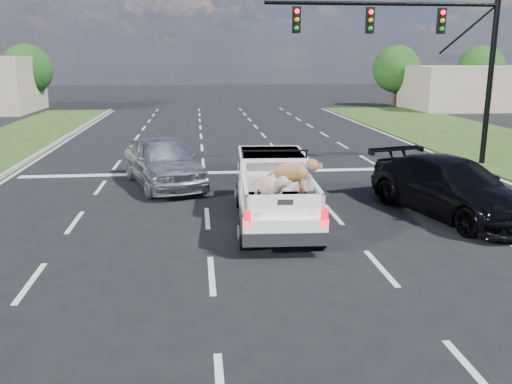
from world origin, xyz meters
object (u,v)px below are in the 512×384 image
Objects in this scene: traffic_signal at (434,45)px; black_coupe at (451,187)px; silver_sedan at (163,161)px; pickup_truck at (275,189)px.

traffic_signal reaches higher than black_coupe.
traffic_signal is 1.68× the size of black_coupe.
pickup_truck is at bearing -73.37° from silver_sedan.
traffic_signal is 1.73× the size of pickup_truck.
black_coupe is (8.04, -4.50, -0.06)m from silver_sedan.
silver_sedan reaches higher than black_coupe.
traffic_signal is at bearing 55.72° from black_coupe.
silver_sedan is at bearing 134.70° from black_coupe.
traffic_signal is 1.83× the size of silver_sedan.
black_coupe is at bearing -46.47° from silver_sedan.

